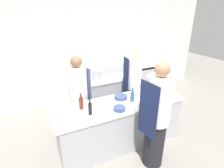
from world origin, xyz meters
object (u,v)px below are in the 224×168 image
Objects in this scene: oven_range at (141,79)px; bottle_wine at (81,103)px; bottle_cooking_oil at (61,113)px; bowl_ceramic_blue at (121,97)px; chef_at_stove at (79,97)px; bowl_mixing_large at (140,93)px; chef_at_prep_near at (156,118)px; stockpot at (97,75)px; bowl_wooden_salad at (119,108)px; bottle_sauce at (132,96)px; bottle_vinegar at (90,108)px; bottle_olive_oil at (155,88)px; bowl_prep_small at (103,106)px; bottle_water at (148,99)px; chef_at_pass_far at (133,84)px.

bottle_wine reaches higher than oven_range.
bottle_cooking_oil reaches higher than bowl_ceramic_blue.
bowl_mixing_large is at bearing 47.11° from chef_at_stove.
stockpot is (-0.22, 2.00, 0.10)m from chef_at_prep_near.
bottle_wine is at bearing 44.00° from chef_at_prep_near.
bottle_wine is at bearing -179.18° from bowl_mixing_large.
stockpot reaches higher than oven_range.
oven_range is at bearing 47.24° from bowl_wooden_salad.
bottle_sauce is at bearing -9.17° from bottle_wine.
bottle_vinegar is 0.46m from bottle_cooking_oil.
bottle_olive_oil is at bearing -6.40° from bowl_mixing_large.
chef_at_prep_near is 1.06m from bottle_vinegar.
bowl_ceramic_blue is (-0.77, 0.06, -0.06)m from bottle_olive_oil.
bottle_olive_oil is at bearing 4.61° from bowl_prep_small.
chef_at_stove is 7.20× the size of stockpot.
bowl_wooden_salad is (-0.55, 0.06, -0.08)m from bottle_water.
bowl_ceramic_blue is at bearing 20.10° from bowl_prep_small.
bottle_cooking_oil reaches higher than stockpot.
bottle_sauce is (-1.45, -1.79, 0.53)m from oven_range.
chef_at_pass_far reaches higher than bottle_cooking_oil.
bowl_wooden_salad is at bearing 173.49° from bottle_water.
bottle_olive_oil is at bearing -4.82° from bowl_ceramic_blue.
bowl_prep_small is (-1.21, -0.10, -0.06)m from bottle_olive_oil.
bottle_wine is (-0.11, -0.56, 0.16)m from chef_at_stove.
bowl_ceramic_blue is at bearing 141.88° from chef_at_pass_far.
bowl_wooden_salad is (-0.36, -0.17, -0.08)m from bottle_sauce.
bowl_prep_small reaches higher than oven_range.
bowl_prep_small is 1.29× the size of bowl_wooden_salad.
chef_at_prep_near is at bearing -50.79° from bowl_wooden_salad.
stockpot is (-0.63, 0.66, 0.11)m from chef_at_pass_far.
bottle_sauce is 1.01× the size of bowl_prep_small.
stockpot is (-0.46, 1.18, 0.09)m from bowl_mixing_large.
chef_at_stove is 6.92× the size of bottle_cooking_oil.
bottle_wine is at bearing 179.19° from bottle_olive_oil.
chef_at_prep_near is at bearing -39.97° from bottle_wine.
bottle_sauce is at bearing -129.09° from oven_range.
bottle_wine reaches higher than bowl_prep_small.
bottle_sauce is at bearing 5.91° from bottle_vinegar.
bowl_wooden_salad reaches higher than bowl_ceramic_blue.
bottle_wine reaches higher than bowl_wooden_salad.
chef_at_stove is at bearing 117.50° from bowl_wooden_salad.
bowl_prep_small is (-1.03, -0.66, 0.02)m from chef_at_pass_far.
bottle_olive_oil is 1.46m from stockpot.
chef_at_stove reaches higher than bottle_wine.
chef_at_stove is 0.95× the size of chef_at_pass_far.
bottle_wine is 1.25× the size of stockpot.
bowl_wooden_salad is at bearing -151.93° from bowl_mixing_large.
bottle_vinegar is at bearing -167.25° from bowl_mixing_large.
bowl_mixing_large is at bearing 6.21° from bottle_cooking_oil.
chef_at_pass_far is 1.22m from bowl_prep_small.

